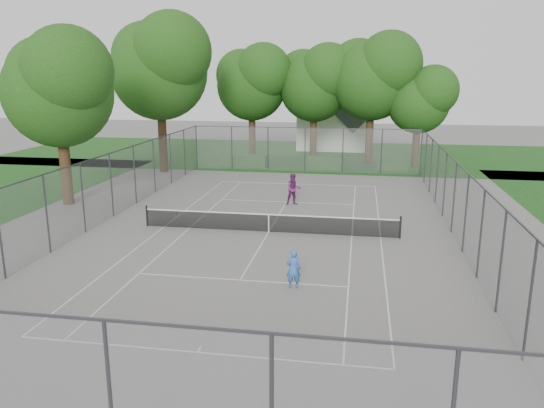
% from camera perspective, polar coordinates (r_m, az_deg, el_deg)
% --- Properties ---
extents(ground, '(120.00, 120.00, 0.00)m').
position_cam_1_polar(ground, '(26.48, -0.36, -3.04)').
color(ground, '#62605E').
rests_on(ground, ground).
extents(grass_far, '(60.00, 20.00, 0.00)m').
position_cam_1_polar(grass_far, '(51.71, 4.59, 5.30)').
color(grass_far, '#174313').
rests_on(grass_far, ground).
extents(court_markings, '(11.03, 23.83, 0.01)m').
position_cam_1_polar(court_markings, '(26.47, -0.36, -3.02)').
color(court_markings, silver).
rests_on(court_markings, ground).
extents(tennis_net, '(12.87, 0.10, 1.10)m').
position_cam_1_polar(tennis_net, '(26.33, -0.36, -1.97)').
color(tennis_net, black).
rests_on(tennis_net, ground).
extents(perimeter_fence, '(18.08, 34.08, 3.52)m').
position_cam_1_polar(perimeter_fence, '(26.00, -0.36, 0.78)').
color(perimeter_fence, '#38383D').
rests_on(perimeter_fence, ground).
extents(tree_far_left, '(7.19, 6.56, 10.33)m').
position_cam_1_polar(tree_far_left, '(48.87, -2.11, 13.19)').
color(tree_far_left, '#342113').
rests_on(tree_far_left, ground).
extents(tree_far_midleft, '(7.15, 6.53, 10.28)m').
position_cam_1_polar(tree_far_midleft, '(48.08, 4.68, 13.10)').
color(tree_far_midleft, '#342113').
rests_on(tree_far_midleft, ground).
extents(tree_far_midright, '(7.74, 7.07, 11.12)m').
position_cam_1_polar(tree_far_midright, '(46.63, 10.85, 13.60)').
color(tree_far_midright, '#342113').
rests_on(tree_far_midright, ground).
extents(tree_far_right, '(5.83, 5.33, 8.39)m').
position_cam_1_polar(tree_far_right, '(45.95, 15.62, 10.98)').
color(tree_far_right, '#342113').
rests_on(tree_far_right, ground).
extents(tree_side_back, '(8.50, 7.77, 12.23)m').
position_cam_1_polar(tree_side_back, '(42.81, -11.98, 14.55)').
color(tree_side_back, '#342113').
rests_on(tree_side_back, ground).
extents(tree_side_front, '(7.19, 6.56, 10.33)m').
position_cam_1_polar(tree_side_front, '(33.47, -22.00, 11.87)').
color(tree_side_front, '#342113').
rests_on(tree_side_front, ground).
extents(hedge_left, '(3.90, 1.17, 0.97)m').
position_cam_1_polar(hedge_left, '(45.15, -3.07, 4.69)').
color(hedge_left, '#1E4917').
rests_on(hedge_left, ground).
extents(hedge_mid, '(3.29, 0.94, 1.03)m').
position_cam_1_polar(hedge_mid, '(44.10, 5.64, 4.46)').
color(hedge_mid, '#1E4917').
rests_on(hedge_mid, ground).
extents(hedge_right, '(2.65, 0.97, 0.79)m').
position_cam_1_polar(hedge_right, '(44.25, 12.77, 4.06)').
color(hedge_right, '#1E4917').
rests_on(hedge_right, ground).
extents(house, '(7.51, 5.82, 9.34)m').
position_cam_1_polar(house, '(56.04, 6.88, 9.78)').
color(house, white).
rests_on(house, ground).
extents(girl_player, '(0.61, 0.47, 1.48)m').
position_cam_1_polar(girl_player, '(19.59, 2.31, -6.98)').
color(girl_player, '#2F63B1').
rests_on(girl_player, ground).
extents(woman_player, '(1.11, 0.99, 1.89)m').
position_cam_1_polar(woman_player, '(31.79, 2.33, 1.60)').
color(woman_player, '#66225B').
rests_on(woman_player, ground).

